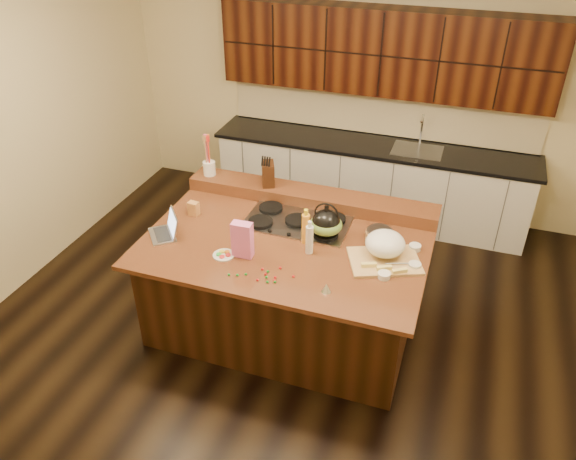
% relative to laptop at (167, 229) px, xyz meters
% --- Properties ---
extents(room, '(5.52, 5.02, 2.72)m').
position_rel_laptop_xyz_m(room, '(1.00, 0.24, 0.38)').
color(room, black).
rests_on(room, ground).
extents(island, '(2.40, 1.60, 0.92)m').
position_rel_laptop_xyz_m(island, '(1.00, 0.24, -0.51)').
color(island, black).
rests_on(island, ground).
extents(back_ledge, '(2.40, 0.30, 0.12)m').
position_rel_laptop_xyz_m(back_ledge, '(1.00, 0.94, 0.01)').
color(back_ledge, black).
rests_on(back_ledge, island).
extents(cooktop, '(0.92, 0.52, 0.05)m').
position_rel_laptop_xyz_m(cooktop, '(1.00, 0.54, -0.04)').
color(cooktop, gray).
rests_on(cooktop, island).
extents(back_counter, '(3.70, 0.66, 2.40)m').
position_rel_laptop_xyz_m(back_counter, '(1.31, 2.47, 0.01)').
color(back_counter, silver).
rests_on(back_counter, ground).
extents(kettle, '(0.28, 0.28, 0.22)m').
position_rel_laptop_xyz_m(kettle, '(1.30, 0.41, 0.10)').
color(kettle, black).
rests_on(kettle, cooktop).
extents(green_bowl, '(0.33, 0.33, 0.16)m').
position_rel_laptop_xyz_m(green_bowl, '(1.30, 0.41, 0.07)').
color(green_bowl, olive).
rests_on(green_bowl, cooktop).
extents(laptop, '(0.36, 0.37, 0.20)m').
position_rel_laptop_xyz_m(laptop, '(0.00, 0.00, 0.00)').
color(laptop, '#B7B7BC').
rests_on(laptop, island).
extents(oil_bottle, '(0.09, 0.09, 0.27)m').
position_rel_laptop_xyz_m(oil_bottle, '(1.17, 0.28, 0.08)').
color(oil_bottle, orange).
rests_on(oil_bottle, island).
extents(vinegar_bottle, '(0.08, 0.08, 0.25)m').
position_rel_laptop_xyz_m(vinegar_bottle, '(1.24, 0.14, 0.07)').
color(vinegar_bottle, silver).
rests_on(vinegar_bottle, island).
extents(wooden_tray, '(0.67, 0.59, 0.23)m').
position_rel_laptop_xyz_m(wooden_tray, '(1.84, 0.27, 0.05)').
color(wooden_tray, tan).
rests_on(wooden_tray, island).
extents(ramekin_a, '(0.12, 0.12, 0.04)m').
position_rel_laptop_xyz_m(ramekin_a, '(2.10, 0.21, -0.03)').
color(ramekin_a, white).
rests_on(ramekin_a, island).
extents(ramekin_b, '(0.10, 0.10, 0.04)m').
position_rel_laptop_xyz_m(ramekin_b, '(1.89, 0.01, -0.03)').
color(ramekin_b, white).
rests_on(ramekin_b, island).
extents(ramekin_c, '(0.13, 0.13, 0.04)m').
position_rel_laptop_xyz_m(ramekin_c, '(2.06, 0.47, -0.03)').
color(ramekin_c, white).
rests_on(ramekin_c, island).
extents(strainer_bowl, '(0.31, 0.31, 0.09)m').
position_rel_laptop_xyz_m(strainer_bowl, '(1.75, 0.50, -0.01)').
color(strainer_bowl, '#996B3F').
rests_on(strainer_bowl, island).
extents(kitchen_timer, '(0.10, 0.10, 0.07)m').
position_rel_laptop_xyz_m(kitchen_timer, '(1.51, -0.30, -0.02)').
color(kitchen_timer, silver).
rests_on(kitchen_timer, island).
extents(pink_bag, '(0.17, 0.09, 0.31)m').
position_rel_laptop_xyz_m(pink_bag, '(0.74, -0.08, 0.10)').
color(pink_bag, pink).
rests_on(pink_bag, island).
extents(candy_plate, '(0.20, 0.20, 0.01)m').
position_rel_laptop_xyz_m(candy_plate, '(0.59, -0.13, -0.05)').
color(candy_plate, white).
rests_on(candy_plate, island).
extents(package_box, '(0.10, 0.08, 0.13)m').
position_rel_laptop_xyz_m(package_box, '(0.07, 0.37, 0.01)').
color(package_box, '#C68546').
rests_on(package_box, island).
extents(utensil_crock, '(0.16, 0.16, 0.14)m').
position_rel_laptop_xyz_m(utensil_crock, '(-0.04, 0.94, 0.14)').
color(utensil_crock, white).
rests_on(utensil_crock, back_ledge).
extents(knife_block, '(0.18, 0.21, 0.22)m').
position_rel_laptop_xyz_m(knife_block, '(0.58, 0.94, 0.18)').
color(knife_block, black).
rests_on(knife_block, back_ledge).
extents(gumdrop_0, '(0.02, 0.02, 0.02)m').
position_rel_laptop_xyz_m(gumdrop_0, '(1.10, -0.32, -0.05)').
color(gumdrop_0, red).
rests_on(gumdrop_0, island).
extents(gumdrop_1, '(0.02, 0.02, 0.02)m').
position_rel_laptop_xyz_m(gumdrop_1, '(1.06, -0.35, -0.05)').
color(gumdrop_1, '#198C26').
rests_on(gumdrop_1, island).
extents(gumdrop_2, '(0.02, 0.02, 0.02)m').
position_rel_laptop_xyz_m(gumdrop_2, '(0.98, -0.35, -0.05)').
color(gumdrop_2, red).
rests_on(gumdrop_2, island).
extents(gumdrop_3, '(0.02, 0.02, 0.02)m').
position_rel_laptop_xyz_m(gumdrop_3, '(0.81, -0.35, -0.05)').
color(gumdrop_3, '#198C26').
rests_on(gumdrop_3, island).
extents(gumdrop_4, '(0.02, 0.02, 0.02)m').
position_rel_laptop_xyz_m(gumdrop_4, '(1.01, -0.26, -0.05)').
color(gumdrop_4, red).
rests_on(gumdrop_4, island).
extents(gumdrop_5, '(0.02, 0.02, 0.02)m').
position_rel_laptop_xyz_m(gumdrop_5, '(1.02, -0.23, -0.05)').
color(gumdrop_5, '#198C26').
rests_on(gumdrop_5, island).
extents(gumdrop_6, '(0.02, 0.02, 0.02)m').
position_rel_laptop_xyz_m(gumdrop_6, '(1.11, -0.31, -0.05)').
color(gumdrop_6, red).
rests_on(gumdrop_6, island).
extents(gumdrop_7, '(0.02, 0.02, 0.02)m').
position_rel_laptop_xyz_m(gumdrop_7, '(0.74, -0.36, -0.05)').
color(gumdrop_7, '#198C26').
rests_on(gumdrop_7, island).
extents(gumdrop_8, '(0.02, 0.02, 0.02)m').
position_rel_laptop_xyz_m(gumdrop_8, '(1.10, -0.28, -0.05)').
color(gumdrop_8, red).
rests_on(gumdrop_8, island).
extents(gumdrop_9, '(0.02, 0.02, 0.02)m').
position_rel_laptop_xyz_m(gumdrop_9, '(1.11, -0.33, -0.05)').
color(gumdrop_9, '#198C26').
rests_on(gumdrop_9, island).
extents(gumdrop_10, '(0.02, 0.02, 0.02)m').
position_rel_laptop_xyz_m(gumdrop_10, '(1.23, -0.22, -0.05)').
color(gumdrop_10, red).
rests_on(gumdrop_10, island).
extents(gumdrop_11, '(0.02, 0.02, 0.02)m').
position_rel_laptop_xyz_m(gumdrop_11, '(1.03, -0.30, -0.05)').
color(gumdrop_11, '#198C26').
rests_on(gumdrop_11, island).
extents(gumdrop_12, '(0.02, 0.02, 0.02)m').
position_rel_laptop_xyz_m(gumdrop_12, '(1.09, -0.15, -0.05)').
color(gumdrop_12, red).
rests_on(gumdrop_12, island).
extents(gumdrop_13, '(0.02, 0.02, 0.02)m').
position_rel_laptop_xyz_m(gumdrop_13, '(0.87, -0.31, -0.05)').
color(gumdrop_13, '#198C26').
rests_on(gumdrop_13, island).
extents(gumdrop_14, '(0.02, 0.02, 0.02)m').
position_rel_laptop_xyz_m(gumdrop_14, '(0.96, -0.21, -0.05)').
color(gumdrop_14, red).
rests_on(gumdrop_14, island).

